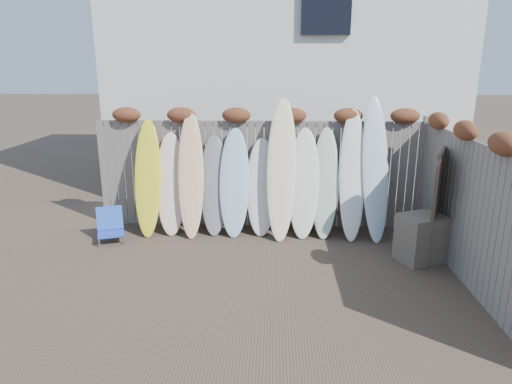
{
  "coord_description": "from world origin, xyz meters",
  "views": [
    {
      "loc": [
        0.28,
        -5.87,
        3.01
      ],
      "look_at": [
        0.0,
        1.2,
        1.0
      ],
      "focal_mm": 32.0,
      "sensor_mm": 36.0,
      "label": 1
    }
  ],
  "objects_px": {
    "wooden_crate": "(421,238)",
    "lattice_panel": "(437,203)",
    "surfboard_0": "(148,178)",
    "beach_chair": "(110,226)"
  },
  "relations": [
    {
      "from": "wooden_crate",
      "to": "lattice_panel",
      "type": "distance_m",
      "value": 0.64
    },
    {
      "from": "beach_chair",
      "to": "surfboard_0",
      "type": "height_order",
      "value": "surfboard_0"
    },
    {
      "from": "wooden_crate",
      "to": "lattice_panel",
      "type": "height_order",
      "value": "lattice_panel"
    },
    {
      "from": "beach_chair",
      "to": "surfboard_0",
      "type": "bearing_deg",
      "value": 37.26
    },
    {
      "from": "lattice_panel",
      "to": "surfboard_0",
      "type": "relative_size",
      "value": 0.82
    },
    {
      "from": "beach_chair",
      "to": "lattice_panel",
      "type": "bearing_deg",
      "value": -4.01
    },
    {
      "from": "beach_chair",
      "to": "surfboard_0",
      "type": "distance_m",
      "value": 1.05
    },
    {
      "from": "lattice_panel",
      "to": "surfboard_0",
      "type": "height_order",
      "value": "surfboard_0"
    },
    {
      "from": "wooden_crate",
      "to": "lattice_panel",
      "type": "relative_size",
      "value": 0.43
    },
    {
      "from": "beach_chair",
      "to": "wooden_crate",
      "type": "relative_size",
      "value": 0.8
    }
  ]
}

